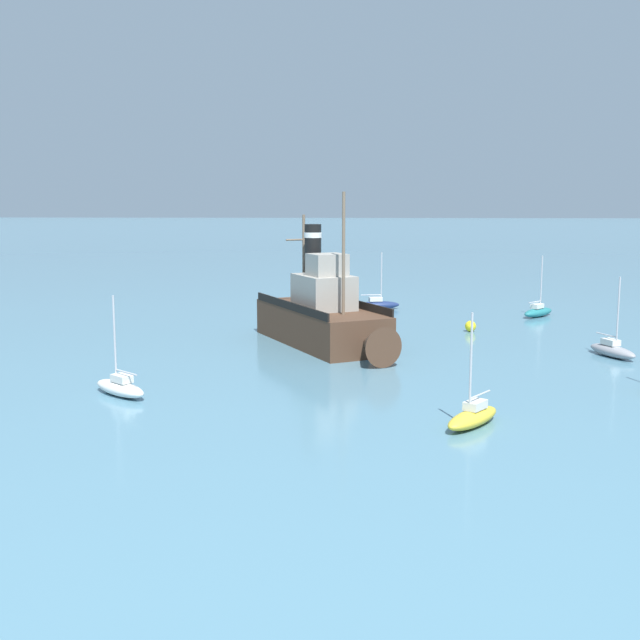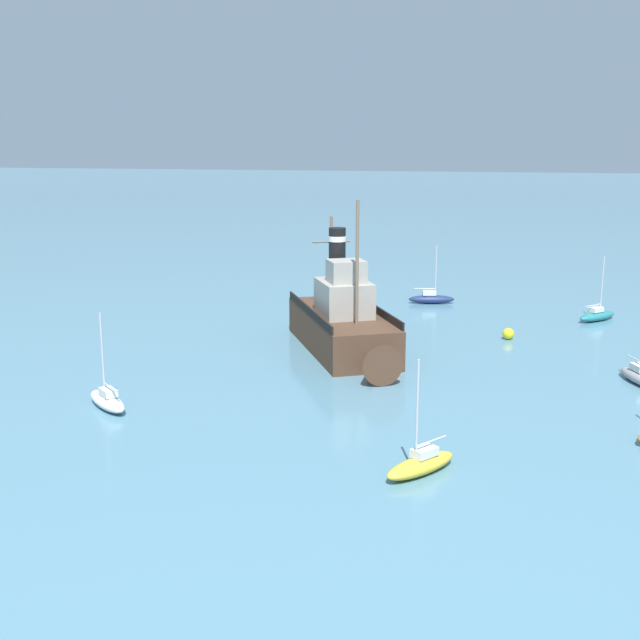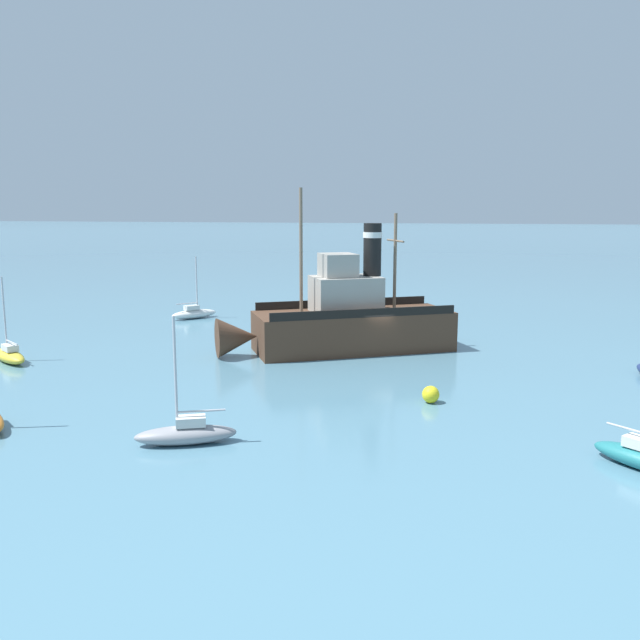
{
  "view_description": "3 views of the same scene",
  "coord_description": "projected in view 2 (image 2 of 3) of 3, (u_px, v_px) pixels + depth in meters",
  "views": [
    {
      "loc": [
        -1.55,
        53.29,
        9.67
      ],
      "look_at": [
        0.76,
        2.24,
        1.72
      ],
      "focal_mm": 45.0,
      "sensor_mm": 36.0,
      "label": 1
    },
    {
      "loc": [
        -9.66,
        50.92,
        13.35
      ],
      "look_at": [
        1.69,
        3.59,
        2.38
      ],
      "focal_mm": 45.0,
      "sensor_mm": 36.0,
      "label": 2
    },
    {
      "loc": [
        -39.9,
        -4.99,
        8.88
      ],
      "look_at": [
        -0.98,
        3.14,
        2.12
      ],
      "focal_mm": 38.0,
      "sensor_mm": 36.0,
      "label": 3
    }
  ],
  "objects": [
    {
      "name": "sailboat_teal",
      "position": [
        597.0,
        315.0,
        60.41
      ],
      "size": [
        3.38,
        3.55,
        4.9
      ],
      "color": "#23757A",
      "rests_on": "ground"
    },
    {
      "name": "old_tugboat",
      "position": [
        344.0,
        324.0,
        51.28
      ],
      "size": [
        9.67,
        14.32,
        9.9
      ],
      "color": "#4C3323",
      "rests_on": "ground"
    },
    {
      "name": "sailboat_white",
      "position": [
        107.0,
        400.0,
        40.75
      ],
      "size": [
        3.58,
        3.34,
        4.9
      ],
      "color": "white",
      "rests_on": "ground"
    },
    {
      "name": "sailboat_yellow",
      "position": [
        421.0,
        463.0,
        32.73
      ],
      "size": [
        3.12,
        3.72,
        4.9
      ],
      "color": "gold",
      "rests_on": "ground"
    },
    {
      "name": "ground_plane",
      "position": [
        357.0,
        345.0,
        53.43
      ],
      "size": [
        600.0,
        600.0,
        0.0
      ],
      "primitive_type": "plane",
      "color": "teal"
    },
    {
      "name": "sailboat_navy",
      "position": [
        431.0,
        298.0,
        66.81
      ],
      "size": [
        3.95,
        1.91,
        4.9
      ],
      "color": "navy",
      "rests_on": "ground"
    },
    {
      "name": "mooring_buoy",
      "position": [
        508.0,
        334.0,
        54.76
      ],
      "size": [
        0.79,
        0.79,
        0.79
      ],
      "primitive_type": "sphere",
      "color": "yellow",
      "rests_on": "ground"
    }
  ]
}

